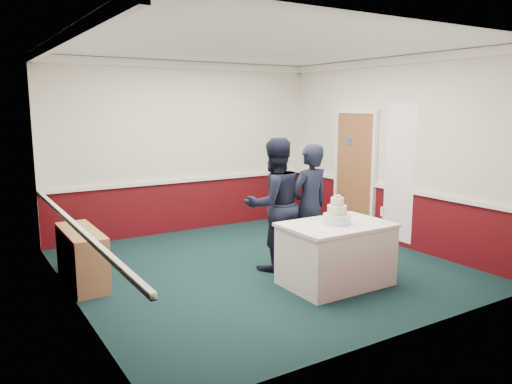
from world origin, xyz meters
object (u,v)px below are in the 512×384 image
sideboard (82,257)px  cake_knife (346,227)px  person_man (274,204)px  person_woman (310,206)px  champagne_flute (382,212)px  cake_table (336,254)px  wedding_cake (337,215)px

sideboard → cake_knife: (2.69, -1.90, 0.44)m
sideboard → person_man: person_man is taller
person_woman → champagne_flute: bearing=103.8°
cake_knife → champagne_flute: bearing=2.5°
cake_table → champagne_flute: size_ratio=6.44×
cake_table → person_man: (-0.31, 0.93, 0.51)m
sideboard → person_man: (2.41, -0.78, 0.56)m
cake_table → cake_knife: cake_knife is taller
wedding_cake → person_woman: 0.75m
sideboard → person_man: size_ratio=0.66×
wedding_cake → person_woman: bearing=78.8°
champagne_flute → person_man: 1.46m
cake_knife → person_man: bearing=115.2°
cake_knife → champagne_flute: 0.55m
person_man → person_woman: size_ratio=1.05×
wedding_cake → person_man: 0.98m
cake_table → champagne_flute: champagne_flute is taller
cake_table → person_man: person_man is taller
sideboard → champagne_flute: champagne_flute is taller
champagne_flute → person_man: (-0.81, 1.21, -0.02)m
wedding_cake → cake_knife: bearing=-98.5°
cake_table → cake_knife: bearing=-98.5°
person_man → person_woman: 0.50m
sideboard → champagne_flute: (3.22, -1.98, 0.58)m
cake_table → cake_knife: 0.44m
wedding_cake → champagne_flute: wedding_cake is taller
wedding_cake → person_woman: person_woman is taller
wedding_cake → sideboard: bearing=147.9°
champagne_flute → person_man: person_man is taller
person_man → sideboard: bearing=-13.6°
cake_knife → person_woman: bearing=90.5°
wedding_cake → cake_knife: wedding_cake is taller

